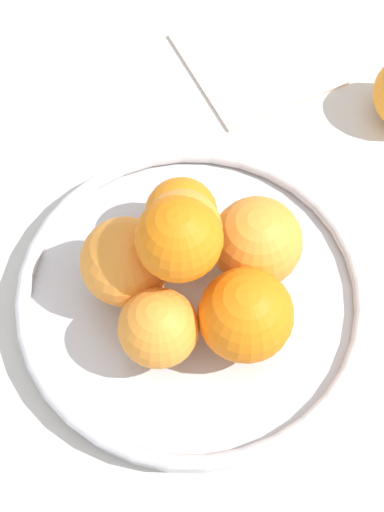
# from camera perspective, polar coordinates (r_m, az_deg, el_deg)

# --- Properties ---
(ground_plane) EXTENTS (4.00, 4.00, 0.00)m
(ground_plane) POSITION_cam_1_polar(r_m,az_deg,el_deg) (0.80, -0.00, -3.35)
(ground_plane) COLOR beige
(fruit_bowl) EXTENTS (0.32, 0.32, 0.03)m
(fruit_bowl) POSITION_cam_1_polar(r_m,az_deg,el_deg) (0.79, -0.00, -2.86)
(fruit_bowl) COLOR silver
(fruit_bowl) RESTS_ON ground_plane
(orange_pile) EXTENTS (0.20, 0.18, 0.13)m
(orange_pile) POSITION_cam_1_polar(r_m,az_deg,el_deg) (0.73, 0.20, -0.55)
(orange_pile) COLOR orange
(orange_pile) RESTS_ON fruit_bowl
(napkin_folded) EXTENTS (0.19, 0.19, 0.01)m
(napkin_folded) POSITION_cam_1_polar(r_m,az_deg,el_deg) (0.97, 4.38, 13.04)
(napkin_folded) COLOR beige
(napkin_folded) RESTS_ON ground_plane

